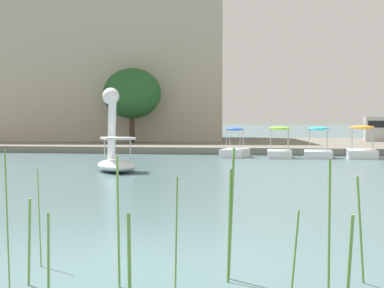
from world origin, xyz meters
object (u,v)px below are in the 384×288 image
(tree_willow_near_path, at_px, (6,97))
(tree_broadleaf_behind_dock, at_px, (132,94))
(swan_boat, at_px, (115,150))
(pedal_boat_blue, at_px, (235,150))
(pedal_boat_lime, at_px, (279,149))
(pedal_boat_cyan, at_px, (318,150))
(pedal_boat_orange, at_px, (362,149))

(tree_willow_near_path, xyz_separation_m, tree_broadleaf_behind_dock, (11.66, -4.33, -0.02))
(swan_boat, distance_m, pedal_boat_blue, 9.31)
(tree_willow_near_path, relative_size, tree_broadleaf_behind_dock, 1.17)
(tree_willow_near_path, bearing_deg, tree_broadleaf_behind_dock, -20.38)
(swan_boat, xyz_separation_m, pedal_boat_lime, (6.17, 8.22, -0.36))
(pedal_boat_cyan, height_order, tree_willow_near_path, tree_willow_near_path)
(pedal_boat_cyan, height_order, tree_broadleaf_behind_dock, tree_broadleaf_behind_dock)
(tree_broadleaf_behind_dock, bearing_deg, pedal_boat_lime, -38.56)
(pedal_boat_orange, distance_m, tree_willow_near_path, 28.56)
(swan_boat, xyz_separation_m, pedal_boat_orange, (10.34, 8.77, -0.33))
(pedal_boat_lime, height_order, pedal_boat_cyan, pedal_boat_lime)
(pedal_boat_blue, relative_size, pedal_boat_cyan, 0.97)
(tree_willow_near_path, bearing_deg, pedal_boat_blue, -31.92)
(pedal_boat_orange, height_order, tree_broadleaf_behind_dock, tree_broadleaf_behind_dock)
(swan_boat, bearing_deg, tree_broadleaf_behind_dock, 103.29)
(pedal_boat_cyan, distance_m, tree_broadleaf_behind_dock, 14.58)
(pedal_boat_blue, xyz_separation_m, tree_broadleaf_behind_dock, (-7.69, 7.72, 3.40))
(pedal_boat_orange, xyz_separation_m, tree_willow_near_path, (-25.82, 11.74, 3.34))
(pedal_boat_orange, bearing_deg, pedal_boat_cyan, -174.60)
(pedal_boat_blue, bearing_deg, tree_broadleaf_behind_dock, 134.90)
(swan_boat, distance_m, pedal_boat_cyan, 11.82)
(pedal_boat_blue, bearing_deg, pedal_boat_orange, 2.75)
(swan_boat, height_order, tree_broadleaf_behind_dock, tree_broadleaf_behind_dock)
(swan_boat, relative_size, tree_willow_near_path, 0.48)
(pedal_boat_blue, distance_m, pedal_boat_cyan, 4.27)
(pedal_boat_orange, bearing_deg, pedal_boat_blue, -177.25)
(swan_boat, distance_m, tree_broadleaf_behind_dock, 16.90)
(pedal_boat_lime, distance_m, pedal_boat_orange, 4.21)
(pedal_boat_lime, relative_size, pedal_boat_orange, 0.81)
(pedal_boat_lime, xyz_separation_m, tree_broadleaf_behind_dock, (-9.99, 7.96, 3.36))
(swan_boat, bearing_deg, pedal_boat_orange, 40.31)
(swan_boat, xyz_separation_m, tree_willow_near_path, (-15.48, 20.51, 3.02))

